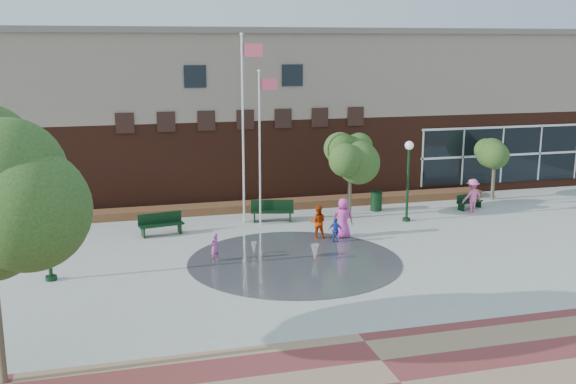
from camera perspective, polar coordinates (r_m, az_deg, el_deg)
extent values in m
plane|color=#666056|center=(23.89, 2.51, -8.12)|extent=(120.00, 120.00, 0.00)
cube|color=#A8A8A0|center=(27.52, 0.00, -5.29)|extent=(46.00, 18.00, 0.01)
cube|color=brown|center=(17.92, 9.49, -15.63)|extent=(46.00, 6.00, 0.01)
cylinder|color=#383A3D|center=(26.60, 0.56, -5.92)|extent=(8.40, 8.40, 0.01)
cube|color=#4F2417|center=(39.88, -5.03, 3.56)|extent=(44.00, 10.00, 4.50)
cube|color=gray|center=(39.43, -5.16, 10.03)|extent=(44.00, 10.00, 4.50)
cube|color=slate|center=(39.41, -5.23, 13.37)|extent=(44.40, 10.40, 0.30)
cube|color=black|center=(40.69, 17.61, 3.00)|extent=(10.00, 0.12, 3.19)
cube|color=black|center=(34.10, -7.88, 9.66)|extent=(1.10, 0.10, 1.10)
cube|color=black|center=(35.08, 0.37, 9.85)|extent=(1.10, 0.10, 1.10)
cube|color=#A92326|center=(34.64, -3.26, -1.58)|extent=(26.00, 1.20, 0.40)
cylinder|color=white|center=(31.49, -3.83, 5.10)|extent=(0.11, 0.11, 8.74)
sphere|color=white|center=(31.24, -3.95, 13.17)|extent=(0.17, 0.17, 0.17)
cube|color=#B53F58|center=(31.15, -3.05, 11.91)|extent=(0.90, 0.38, 0.59)
cylinder|color=white|center=(31.15, -2.41, 3.54)|extent=(0.09, 0.09, 7.13)
sphere|color=white|center=(30.80, -2.47, 10.19)|extent=(0.15, 0.15, 0.15)
cube|color=#B53F58|center=(30.81, -1.68, 9.09)|extent=(0.80, 0.25, 0.50)
cylinder|color=black|center=(25.46, -19.70, -2.94)|extent=(0.14, 0.14, 3.90)
cylinder|color=black|center=(25.99, -19.40, -6.90)|extent=(0.41, 0.41, 0.18)
sphere|color=white|center=(25.00, -20.06, 1.83)|extent=(0.46, 0.46, 0.46)
cylinder|color=black|center=(32.61, 10.09, 0.53)|extent=(0.12, 0.12, 3.51)
cylinder|color=black|center=(32.99, 9.98, -2.32)|extent=(0.37, 0.37, 0.17)
sphere|color=white|center=(32.27, 10.22, 3.91)|extent=(0.41, 0.41, 0.41)
cube|color=black|center=(30.53, -10.67, -2.74)|extent=(2.06, 0.91, 0.07)
cube|color=black|center=(30.70, -10.81, -2.18)|extent=(1.96, 0.42, 0.50)
cube|color=black|center=(32.27, -1.34, -1.67)|extent=(2.13, 1.04, 0.07)
cube|color=black|center=(32.45, -1.34, -1.11)|extent=(2.01, 0.54, 0.51)
cube|color=black|center=(36.00, 15.14, -0.82)|extent=(1.62, 0.94, 0.05)
cube|color=black|center=(36.07, 14.93, -0.45)|extent=(1.49, 0.58, 0.39)
cylinder|color=black|center=(34.71, 7.48, -0.80)|extent=(0.59, 0.59, 0.98)
cylinder|color=black|center=(34.60, 7.50, 0.02)|extent=(0.63, 0.63, 0.06)
cylinder|color=#4A3D2D|center=(32.90, 5.25, 0.13)|extent=(0.19, 0.19, 2.78)
cylinder|color=#4A3D2D|center=(38.46, 16.99, 1.02)|extent=(0.19, 0.19, 2.24)
cone|color=white|center=(26.70, 2.28, -5.86)|extent=(0.33, 0.33, 0.64)
cone|color=white|center=(27.45, -2.91, -5.36)|extent=(0.23, 0.23, 0.52)
imported|color=#CD50A6|center=(26.56, -6.24, -4.69)|extent=(0.51, 0.50, 1.18)
imported|color=#B82E06|center=(29.54, 2.55, -2.56)|extent=(0.86, 0.76, 1.48)
imported|color=#D53EA8|center=(29.63, 4.69, -2.23)|extent=(1.01, 0.81, 1.80)
imported|color=#233EAF|center=(28.98, 4.06, -3.28)|extent=(0.68, 0.59, 1.09)
imported|color=pink|center=(35.17, 15.33, -0.33)|extent=(1.23, 0.85, 1.75)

